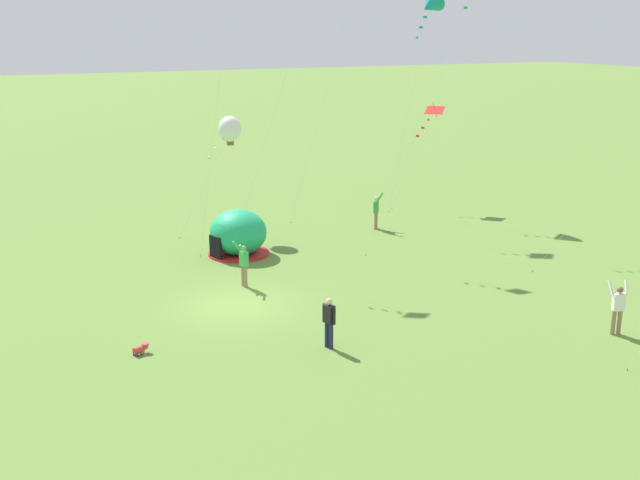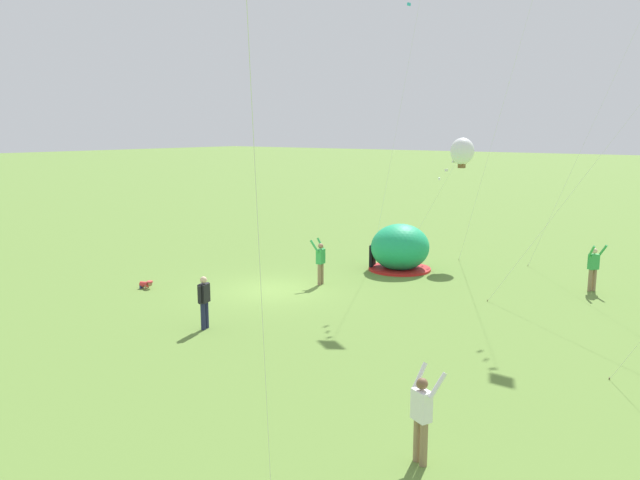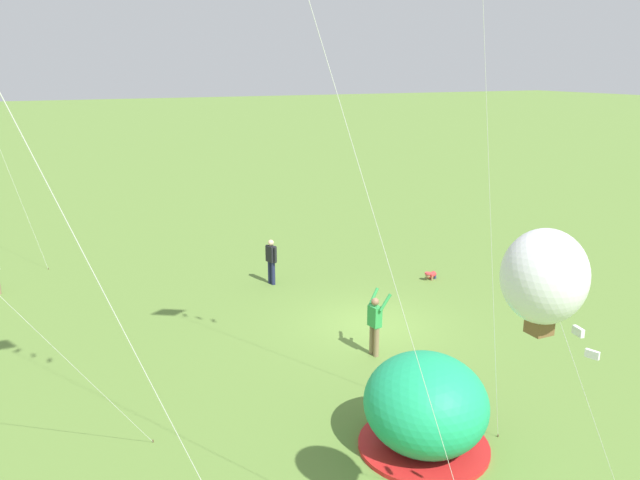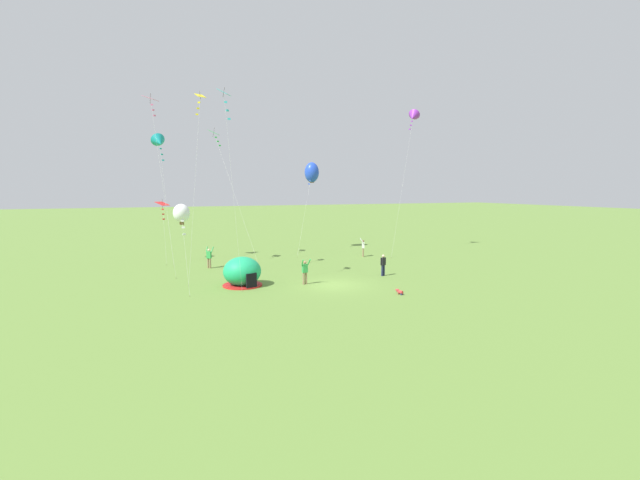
# 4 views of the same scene
# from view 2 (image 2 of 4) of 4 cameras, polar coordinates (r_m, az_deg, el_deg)

# --- Properties ---
(ground_plane) EXTENTS (300.00, 300.00, 0.00)m
(ground_plane) POSITION_cam_2_polar(r_m,az_deg,el_deg) (24.88, -4.42, -4.58)
(ground_plane) COLOR olive
(popup_tent) EXTENTS (2.81, 2.81, 2.10)m
(popup_tent) POSITION_cam_2_polar(r_m,az_deg,el_deg) (28.35, 7.31, -0.75)
(popup_tent) COLOR #1EAD6B
(popup_tent) RESTS_ON ground
(toddler_crawling) EXTENTS (0.38, 0.55, 0.32)m
(toddler_crawling) POSITION_cam_2_polar(r_m,az_deg,el_deg) (25.95, -15.61, -3.91)
(toddler_crawling) COLOR red
(toddler_crawling) RESTS_ON ground
(person_center_field) EXTENTS (0.63, 0.72, 1.89)m
(person_center_field) POSITION_cam_2_polar(r_m,az_deg,el_deg) (12.36, 9.29, -15.44)
(person_center_field) COLOR #8C7251
(person_center_field) RESTS_ON ground
(person_arms_raised) EXTENTS (0.72, 0.67, 1.89)m
(person_arms_raised) POSITION_cam_2_polar(r_m,az_deg,el_deg) (26.68, 23.72, -2.22)
(person_arms_raised) COLOR #8C7251
(person_arms_raised) RESTS_ON ground
(person_far_back) EXTENTS (0.68, 0.52, 1.89)m
(person_far_back) POSITION_cam_2_polar(r_m,az_deg,el_deg) (25.47, 0.03, -1.90)
(person_far_back) COLOR #8C7251
(person_far_back) RESTS_ON ground
(person_watching_sky) EXTENTS (0.57, 0.34, 1.72)m
(person_watching_sky) POSITION_cam_2_polar(r_m,az_deg,el_deg) (20.20, -10.55, -5.38)
(person_watching_sky) COLOR #1E2347
(person_watching_sky) RESTS_ON ground
(kite_white) EXTENTS (1.13, 3.43, 5.89)m
(kite_white) POSITION_cam_2_polar(r_m,az_deg,el_deg) (30.90, 12.87, 7.91)
(kite_white) COLOR silver
(kite_white) RESTS_ON ground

